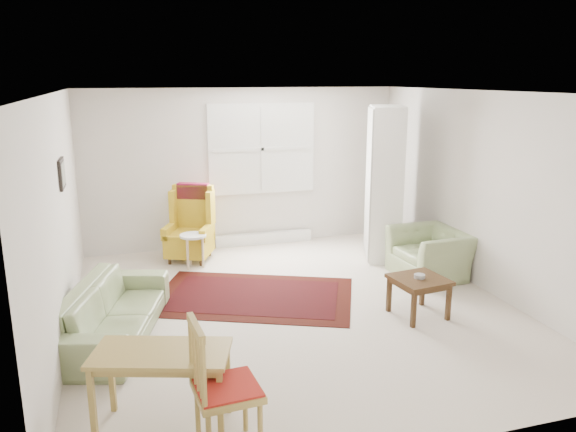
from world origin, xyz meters
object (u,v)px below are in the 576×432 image
object	(u,v)px
armchair	(431,249)
desk_chair	(227,387)
stool	(194,251)
sofa	(112,301)
desk	(163,390)
coffee_table	(418,297)
cabinet	(385,183)
wingback_chair	(189,224)

from	to	relation	value
armchair	desk_chair	world-z (taller)	desk_chair
stool	sofa	bearing A→B (deg)	-119.16
desk	desk_chair	size ratio (longest dim) A/B	0.99
desk	coffee_table	bearing A→B (deg)	23.96
cabinet	desk_chair	xyz separation A→B (m)	(-3.11, -3.86, -0.61)
wingback_chair	armchair	bearing A→B (deg)	-4.15
stool	cabinet	xyz separation A→B (m)	(2.81, -0.29, 0.88)
coffee_table	desk	size ratio (longest dim) A/B	0.55
desk	desk_chair	world-z (taller)	desk_chair
stool	desk_chair	xyz separation A→B (m)	(-0.30, -4.15, 0.27)
wingback_chair	stool	bearing A→B (deg)	-64.15
cabinet	armchair	bearing A→B (deg)	-55.88
desk	desk_chair	distance (m)	0.63
desk_chair	cabinet	bearing A→B (deg)	-43.14
sofa	coffee_table	bearing A→B (deg)	-81.11
wingback_chair	desk	bearing A→B (deg)	-75.79
sofa	wingback_chair	world-z (taller)	wingback_chair
desk_chair	wingback_chair	bearing A→B (deg)	-7.86
sofa	armchair	world-z (taller)	sofa
wingback_chair	desk_chair	size ratio (longest dim) A/B	1.07
sofa	desk	world-z (taller)	sofa
sofa	armchair	xyz separation A→B (m)	(4.15, 0.69, -0.01)
coffee_table	desk	world-z (taller)	desk
cabinet	desk	xyz separation A→B (m)	(-3.54, -3.43, -0.80)
desk	stool	bearing A→B (deg)	79.03
coffee_table	wingback_chair	bearing A→B (deg)	128.80
coffee_table	desk	distance (m)	3.23
wingback_chair	stool	distance (m)	0.48
sofa	desk_chair	size ratio (longest dim) A/B	1.88
armchair	desk_chair	distance (m)	4.42
desk	armchair	bearing A→B (deg)	32.99
coffee_table	desk_chair	size ratio (longest dim) A/B	0.54
coffee_table	sofa	bearing A→B (deg)	172.23
sofa	coffee_table	xyz separation A→B (m)	(3.32, -0.45, -0.16)
sofa	desk_chair	world-z (taller)	desk_chair
wingback_chair	desk_chair	distance (m)	4.53
stool	armchair	bearing A→B (deg)	-22.66
stool	cabinet	distance (m)	2.96
coffee_table	cabinet	world-z (taller)	cabinet
wingback_chair	stool	size ratio (longest dim) A/B	2.23
cabinet	sofa	bearing A→B (deg)	-136.50
armchair	cabinet	xyz separation A→B (m)	(-0.24, 0.98, 0.74)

